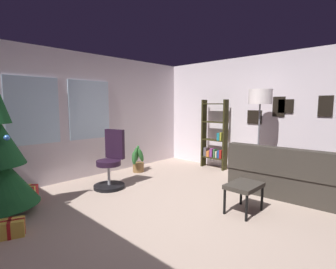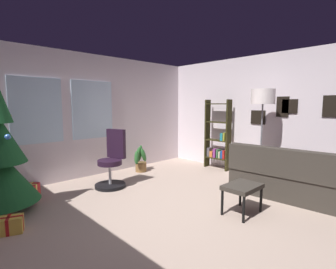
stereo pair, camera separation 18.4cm
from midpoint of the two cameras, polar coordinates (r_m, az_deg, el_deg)
ground_plane at (r=3.62m, az=5.88°, el=-19.04°), size 5.48×5.65×0.10m
wall_back_with_windows at (r=5.56m, az=-17.28°, el=4.04°), size 5.48×0.12×2.56m
wall_right_with_frames at (r=5.69m, az=24.66°, el=3.73°), size 0.12×5.65×2.56m
couch at (r=4.87m, az=29.31°, el=-8.85°), size 1.77×1.98×0.84m
footstool at (r=3.78m, az=17.72°, el=-11.52°), size 0.53×0.39×0.42m
gift_box_red at (r=4.66m, az=-27.73°, el=-11.43°), size 0.35×0.35×0.26m
gift_box_gold at (r=3.68m, az=-30.91°, el=-17.08°), size 0.35×0.29×0.20m
office_chair at (r=4.83m, az=-11.40°, el=-6.62°), size 0.56×0.56×1.06m
bookshelf at (r=6.12m, az=11.96°, el=-0.90°), size 0.18×0.64×1.64m
floor_lamp at (r=5.19m, az=21.49°, el=6.95°), size 0.44×0.44×1.81m
potted_plant at (r=5.84m, az=-5.35°, el=-5.90°), size 0.43×0.36×0.59m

